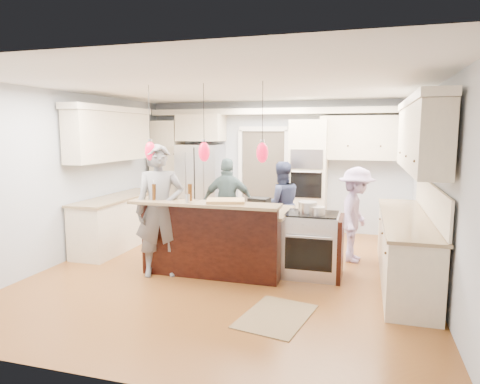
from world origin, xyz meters
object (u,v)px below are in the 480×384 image
object	(u,v)px
kitchen_island	(219,237)
island_range	(313,245)
refrigerator	(201,186)
person_bar_end	(160,211)
person_far_left	(281,204)

from	to	relation	value
kitchen_island	island_range	world-z (taller)	kitchen_island
refrigerator	kitchen_island	size ratio (longest dim) A/B	0.86
person_bar_end	person_far_left	world-z (taller)	person_bar_end
kitchen_island	island_range	distance (m)	1.41
refrigerator	person_far_left	xyz separation A→B (m)	(1.95, -1.04, -0.13)
island_range	person_bar_end	distance (m)	2.25
person_bar_end	person_far_left	bearing A→B (deg)	31.70
refrigerator	person_bar_end	size ratio (longest dim) A/B	0.95
refrigerator	island_range	distance (m)	3.71
kitchen_island	person_far_left	world-z (taller)	person_far_left
person_far_left	island_range	bearing A→B (deg)	91.28
refrigerator	person_bar_end	distance (m)	3.15
kitchen_island	island_range	xyz separation A→B (m)	(1.41, 0.08, -0.03)
island_range	person_bar_end	xyz separation A→B (m)	(-2.12, -0.60, 0.49)
island_range	person_bar_end	size ratio (longest dim) A/B	0.49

